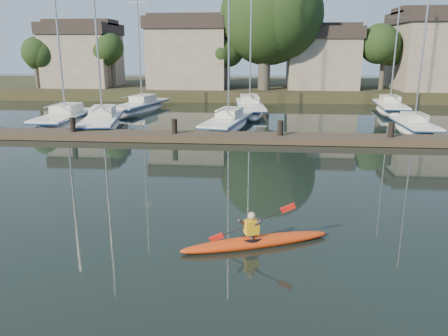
# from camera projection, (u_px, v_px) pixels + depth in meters

# --- Properties ---
(ground) EXTENTS (160.00, 160.00, 0.00)m
(ground) POSITION_uv_depth(u_px,v_px,m) (182.00, 250.00, 11.32)
(ground) COLOR black
(ground) RESTS_ON ground
(kayak) EXTENTS (4.07, 2.03, 1.33)m
(kayak) POSITION_uv_depth(u_px,v_px,m) (255.00, 240.00, 11.55)
(kayak) COLOR red
(kayak) RESTS_ON ground
(dock) EXTENTS (34.00, 2.00, 1.80)m
(dock) POSITION_uv_depth(u_px,v_px,m) (227.00, 137.00, 24.72)
(dock) COLOR #423026
(dock) RESTS_ON ground
(sailboat_0) EXTENTS (2.44, 8.26, 13.05)m
(sailboat_0) POSITION_uv_depth(u_px,v_px,m) (65.00, 127.00, 30.54)
(sailboat_0) COLOR white
(sailboat_0) RESTS_ON ground
(sailboat_1) EXTENTS (3.94, 9.20, 14.61)m
(sailboat_1) POSITION_uv_depth(u_px,v_px,m) (103.00, 129.00, 29.54)
(sailboat_1) COLOR white
(sailboat_1) RESTS_ON ground
(sailboat_2) EXTENTS (3.60, 8.97, 14.48)m
(sailboat_2) POSITION_uv_depth(u_px,v_px,m) (228.00, 130.00, 29.23)
(sailboat_2) COLOR white
(sailboat_2) RESTS_ON ground
(sailboat_4) EXTENTS (1.97, 6.36, 10.77)m
(sailboat_4) POSITION_uv_depth(u_px,v_px,m) (414.00, 134.00, 27.76)
(sailboat_4) COLOR white
(sailboat_4) RESTS_ON ground
(sailboat_5) EXTENTS (3.92, 9.26, 14.93)m
(sailboat_5) POSITION_uv_depth(u_px,v_px,m) (141.00, 112.00, 37.52)
(sailboat_5) COLOR white
(sailboat_5) RESTS_ON ground
(sailboat_6) EXTENTS (3.13, 10.49, 16.43)m
(sailboat_6) POSITION_uv_depth(u_px,v_px,m) (250.00, 113.00, 36.83)
(sailboat_6) COLOR white
(sailboat_6) RESTS_ON ground
(sailboat_7) EXTENTS (2.87, 8.23, 13.01)m
(sailboat_7) POSITION_uv_depth(u_px,v_px,m) (389.00, 113.00, 36.95)
(sailboat_7) COLOR white
(sailboat_7) RESTS_ON ground
(shore) EXTENTS (90.00, 25.25, 12.75)m
(shore) POSITION_uv_depth(u_px,v_px,m) (261.00, 66.00, 49.03)
(shore) COLOR #2A3319
(shore) RESTS_ON ground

